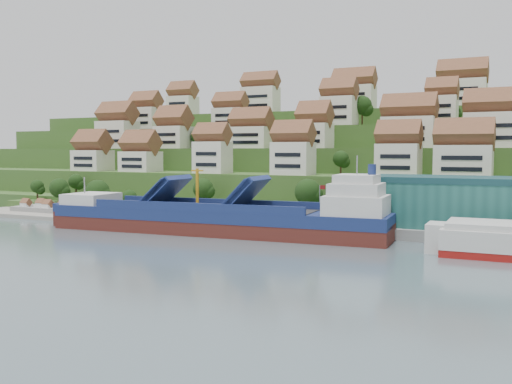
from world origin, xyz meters
The scene contains 10 objects.
ground centered at (0.00, 0.00, 0.00)m, with size 300.00×300.00×0.00m, color slate.
quay centered at (20.00, 15.00, 1.10)m, with size 180.00×14.00×2.20m, color gray.
pebble_beach centered at (-58.00, 12.00, 0.50)m, with size 45.00×20.00×1.00m, color gray.
hillside centered at (0.00, 103.55, 10.66)m, with size 260.00×128.00×31.00m.
hillside_village centered at (3.37, 60.85, 24.44)m, with size 154.24×62.00×29.34m.
hillside_trees centered at (-17.74, 41.37, 15.10)m, with size 138.13×60.47×31.50m.
warehouse centered at (52.00, 17.00, 7.20)m, with size 60.00×15.00×10.00m, color #24635C.
flagpole centered at (18.11, 10.00, 6.88)m, with size 1.28×0.16×8.00m.
beach_huts centered at (-60.00, 10.75, 2.10)m, with size 14.40×3.70×2.20m.
cargo_ship centered at (-0.15, 1.18, 3.13)m, with size 73.82×16.34×16.18m.
Camera 1 is at (57.09, -101.63, 17.35)m, focal length 40.00 mm.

